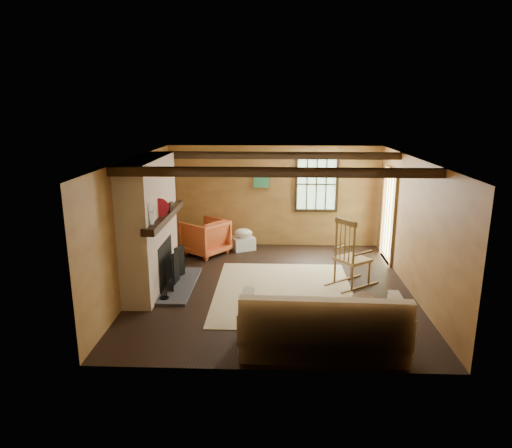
{
  "coord_description": "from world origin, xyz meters",
  "views": [
    {
      "loc": [
        0.01,
        -7.94,
        3.27
      ],
      "look_at": [
        -0.33,
        0.4,
        1.12
      ],
      "focal_mm": 32.0,
      "sensor_mm": 36.0,
      "label": 1
    }
  ],
  "objects_px": {
    "fireplace": "(151,229)",
    "laundry_basket": "(243,243)",
    "sofa": "(323,328)",
    "armchair": "(205,237)",
    "rocking_chair": "(351,257)"
  },
  "relations": [
    {
      "from": "rocking_chair",
      "to": "laundry_basket",
      "type": "distance_m",
      "value": 3.06
    },
    {
      "from": "rocking_chair",
      "to": "sofa",
      "type": "height_order",
      "value": "rocking_chair"
    },
    {
      "from": "sofa",
      "to": "laundry_basket",
      "type": "relative_size",
      "value": 4.58
    },
    {
      "from": "laundry_basket",
      "to": "sofa",
      "type": "bearing_deg",
      "value": -72.78
    },
    {
      "from": "fireplace",
      "to": "laundry_basket",
      "type": "height_order",
      "value": "fireplace"
    },
    {
      "from": "fireplace",
      "to": "armchair",
      "type": "height_order",
      "value": "fireplace"
    },
    {
      "from": "fireplace",
      "to": "sofa",
      "type": "distance_m",
      "value": 3.75
    },
    {
      "from": "rocking_chair",
      "to": "laundry_basket",
      "type": "relative_size",
      "value": 2.63
    },
    {
      "from": "armchair",
      "to": "fireplace",
      "type": "bearing_deg",
      "value": 17.97
    },
    {
      "from": "sofa",
      "to": "laundry_basket",
      "type": "distance_m",
      "value": 4.75
    },
    {
      "from": "fireplace",
      "to": "laundry_basket",
      "type": "xyz_separation_m",
      "value": [
        1.52,
        2.32,
        -0.95
      ]
    },
    {
      "from": "fireplace",
      "to": "sofa",
      "type": "xyz_separation_m",
      "value": [
        2.92,
        -2.22,
        -0.78
      ]
    },
    {
      "from": "armchair",
      "to": "laundry_basket",
      "type": "bearing_deg",
      "value": 150.34
    },
    {
      "from": "sofa",
      "to": "armchair",
      "type": "relative_size",
      "value": 2.58
    },
    {
      "from": "sofa",
      "to": "laundry_basket",
      "type": "xyz_separation_m",
      "value": [
        -1.4,
        4.53,
        -0.18
      ]
    }
  ]
}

